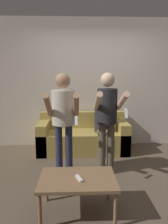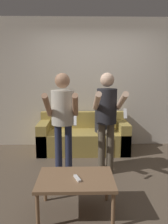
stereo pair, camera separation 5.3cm
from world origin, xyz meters
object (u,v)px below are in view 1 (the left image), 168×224
(person_standing_right, at_px, (107,113))
(remote_on_table, at_px, (79,178))
(couch, at_px, (83,137))
(coffee_table, at_px, (78,182))
(person_standing_left, at_px, (63,113))
(person_seated, at_px, (103,121))

(person_standing_right, distance_m, remote_on_table, 1.22)
(couch, relative_size, coffee_table, 2.10)
(person_standing_left, relative_size, coffee_table, 1.86)
(couch, xyz_separation_m, person_standing_left, (-0.33, -1.07, 0.71))
(coffee_table, bearing_deg, remote_on_table, -64.72)
(person_standing_right, height_order, remote_on_table, person_standing_right)
(couch, bearing_deg, person_seated, -18.76)
(person_seated, distance_m, remote_on_table, 2.02)
(couch, xyz_separation_m, remote_on_table, (-0.11, -2.07, 0.17))
(couch, height_order, person_standing_right, person_standing_right)
(person_seated, height_order, remote_on_table, person_seated)
(person_seated, distance_m, coffee_table, 1.99)
(coffee_table, bearing_deg, person_standing_right, 64.57)
(couch, distance_m, person_standing_left, 1.32)
(person_seated, height_order, coffee_table, person_seated)
(couch, distance_m, remote_on_table, 2.08)
(person_standing_right, xyz_separation_m, coffee_table, (-0.46, -0.96, -0.59))
(person_standing_right, xyz_separation_m, person_seated, (0.06, 0.94, -0.33))
(person_standing_right, distance_m, coffee_table, 1.22)
(couch, xyz_separation_m, coffee_table, (-0.13, -2.04, 0.11))
(person_standing_left, xyz_separation_m, remote_on_table, (0.22, -1.01, -0.54))
(person_standing_right, relative_size, remote_on_table, 10.31)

